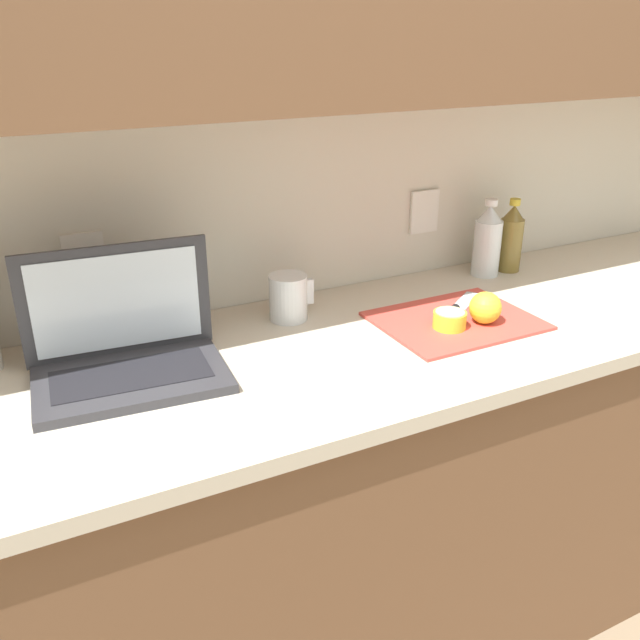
{
  "coord_description": "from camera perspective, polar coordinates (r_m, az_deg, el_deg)",
  "views": [
    {
      "loc": [
        -0.93,
        -1.19,
        1.58
      ],
      "look_at": [
        -0.32,
        -0.01,
        1.0
      ],
      "focal_mm": 38.0,
      "sensor_mm": 36.0,
      "label": 1
    }
  ],
  "objects": [
    {
      "name": "ground_plane",
      "position": [
        2.19,
        8.06,
        -23.0
      ],
      "size": [
        12.0,
        12.0,
        0.0
      ],
      "primitive_type": "plane",
      "color": "#847056",
      "rests_on": "ground"
    },
    {
      "name": "wall_back",
      "position": [
        1.72,
        5.99,
        22.67
      ],
      "size": [
        5.2,
        0.38,
        2.6
      ],
      "color": "silver",
      "rests_on": "ground_plane"
    },
    {
      "name": "counter_unit",
      "position": [
        1.89,
        9.34,
        -12.8
      ],
      "size": [
        2.25,
        0.66,
        0.92
      ],
      "color": "brown",
      "rests_on": "ground_plane"
    },
    {
      "name": "laptop",
      "position": [
        1.43,
        -16.05,
        -2.19
      ],
      "size": [
        0.4,
        0.27,
        0.26
      ],
      "rotation": [
        0.0,
        0.0,
        -0.08
      ],
      "color": "#333338",
      "rests_on": "counter_unit"
    },
    {
      "name": "cutting_board",
      "position": [
        1.66,
        11.35,
        -0.06
      ],
      "size": [
        0.37,
        0.29,
        0.01
      ],
      "primitive_type": "cube",
      "color": "#D1473D",
      "rests_on": "counter_unit"
    },
    {
      "name": "knife",
      "position": [
        1.68,
        11.07,
        0.64
      ],
      "size": [
        0.23,
        0.16,
        0.02
      ],
      "rotation": [
        0.0,
        0.0,
        0.59
      ],
      "color": "silver",
      "rests_on": "cutting_board"
    },
    {
      "name": "lemon_half_cut",
      "position": [
        1.61,
        10.86,
        0.04
      ],
      "size": [
        0.08,
        0.08,
        0.04
      ],
      "color": "yellow",
      "rests_on": "cutting_board"
    },
    {
      "name": "lemon_whole_beside",
      "position": [
        1.64,
        13.75,
        1.01
      ],
      "size": [
        0.08,
        0.08,
        0.08
      ],
      "color": "yellow",
      "rests_on": "cutting_board"
    },
    {
      "name": "bottle_green_soda",
      "position": [
        2.03,
        15.78,
        6.62
      ],
      "size": [
        0.07,
        0.07,
        0.21
      ],
      "color": "olive",
      "rests_on": "counter_unit"
    },
    {
      "name": "bottle_oil_tall",
      "position": [
        1.98,
        13.92,
        6.46
      ],
      "size": [
        0.08,
        0.08,
        0.22
      ],
      "color": "silver",
      "rests_on": "counter_unit"
    },
    {
      "name": "measuring_cup",
      "position": [
        1.63,
        -2.67,
        1.92
      ],
      "size": [
        0.11,
        0.09,
        0.11
      ],
      "color": "silver",
      "rests_on": "counter_unit"
    }
  ]
}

